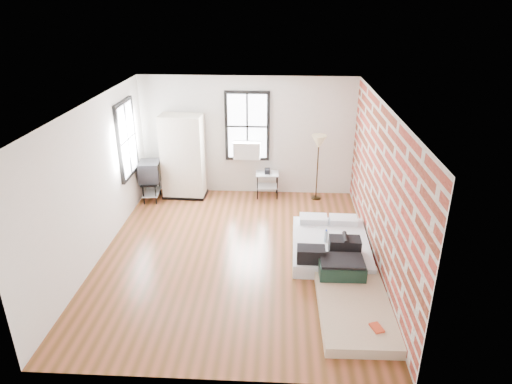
# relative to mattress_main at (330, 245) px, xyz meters

# --- Properties ---
(ground) EXTENTS (6.00, 6.00, 0.00)m
(ground) POSITION_rel_mattress_main_xyz_m (-1.74, -0.18, -0.17)
(ground) COLOR #573516
(ground) RESTS_ON ground
(room_shell) EXTENTS (5.02, 6.02, 2.80)m
(room_shell) POSITION_rel_mattress_main_xyz_m (-1.51, 0.18, 1.57)
(room_shell) COLOR silver
(room_shell) RESTS_ON ground
(mattress_main) EXTENTS (1.44, 1.92, 0.61)m
(mattress_main) POSITION_rel_mattress_main_xyz_m (0.00, 0.00, 0.00)
(mattress_main) COLOR white
(mattress_main) RESTS_ON ground
(mattress_bare) EXTENTS (1.11, 2.06, 0.44)m
(mattress_bare) POSITION_rel_mattress_main_xyz_m (0.18, -1.53, -0.03)
(mattress_bare) COLOR #CBB593
(mattress_bare) RESTS_ON ground
(wardrobe) EXTENTS (1.02, 0.62, 1.97)m
(wardrobe) POSITION_rel_mattress_main_xyz_m (-3.22, 2.47, 0.82)
(wardrobe) COLOR black
(wardrobe) RESTS_ON ground
(side_table) EXTENTS (0.55, 0.45, 0.70)m
(side_table) POSITION_rel_mattress_main_xyz_m (-1.26, 2.54, 0.31)
(side_table) COLOR black
(side_table) RESTS_ON ground
(floor_lamp) EXTENTS (0.33, 0.33, 1.55)m
(floor_lamp) POSITION_rel_mattress_main_xyz_m (-0.10, 2.47, 1.15)
(floor_lamp) COLOR black
(floor_lamp) RESTS_ON ground
(tv_stand) EXTENTS (0.52, 0.70, 0.94)m
(tv_stand) POSITION_rel_mattress_main_xyz_m (-3.96, 2.21, 0.51)
(tv_stand) COLOR black
(tv_stand) RESTS_ON ground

